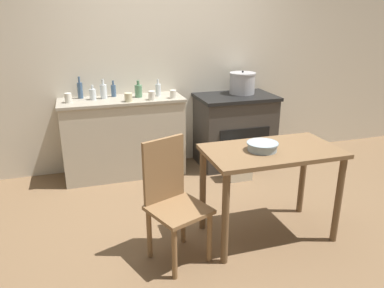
# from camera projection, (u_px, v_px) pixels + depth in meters

# --- Properties ---
(ground_plane) EXTENTS (14.00, 14.00, 0.00)m
(ground_plane) POSITION_uv_depth(u_px,v_px,m) (207.00, 220.00, 3.48)
(ground_plane) COLOR brown
(wall_back) EXTENTS (8.00, 0.07, 2.55)m
(wall_back) POSITION_uv_depth(u_px,v_px,m) (164.00, 61.00, 4.49)
(wall_back) COLOR beige
(wall_back) RESTS_ON ground_plane
(counter_cabinet) EXTENTS (1.39, 0.52, 0.91)m
(counter_cabinet) POSITION_uv_depth(u_px,v_px,m) (124.00, 137.00, 4.34)
(counter_cabinet) COLOR #B2A893
(counter_cabinet) RESTS_ON ground_plane
(stove) EXTENTS (0.94, 0.65, 0.88)m
(stove) POSITION_uv_depth(u_px,v_px,m) (234.00, 130.00, 4.68)
(stove) COLOR #38332D
(stove) RESTS_ON ground_plane
(work_table) EXTENTS (1.09, 0.61, 0.79)m
(work_table) POSITION_uv_depth(u_px,v_px,m) (271.00, 164.00, 3.05)
(work_table) COLOR brown
(work_table) RESTS_ON ground_plane
(chair) EXTENTS (0.52, 0.52, 0.95)m
(chair) POSITION_uv_depth(u_px,v_px,m) (173.00, 198.00, 2.83)
(chair) COLOR olive
(chair) RESTS_ON ground_plane
(flour_sack) EXTENTS (0.27, 0.19, 0.40)m
(flour_sack) POSITION_uv_depth(u_px,v_px,m) (239.00, 163.00, 4.28)
(flour_sack) COLOR beige
(flour_sack) RESTS_ON ground_plane
(stock_pot) EXTENTS (0.32, 0.32, 0.28)m
(stock_pot) POSITION_uv_depth(u_px,v_px,m) (242.00, 83.00, 4.59)
(stock_pot) COLOR #A8A8AD
(stock_pot) RESTS_ON stove
(mixing_bowl_large) EXTENTS (0.25, 0.25, 0.07)m
(mixing_bowl_large) POSITION_uv_depth(u_px,v_px,m) (262.00, 146.00, 2.96)
(mixing_bowl_large) COLOR #93A8B2
(mixing_bowl_large) RESTS_ON work_table
(bottle_far_left) EXTENTS (0.08, 0.08, 0.19)m
(bottle_far_left) POSITION_uv_depth(u_px,v_px,m) (138.00, 91.00, 4.25)
(bottle_far_left) COLOR #517F5B
(bottle_far_left) RESTS_ON counter_cabinet
(bottle_left) EXTENTS (0.06, 0.06, 0.19)m
(bottle_left) POSITION_uv_depth(u_px,v_px,m) (158.00, 90.00, 4.31)
(bottle_left) COLOR silver
(bottle_left) RESTS_ON counter_cabinet
(bottle_mid_left) EXTENTS (0.06, 0.06, 0.18)m
(bottle_mid_left) POSITION_uv_depth(u_px,v_px,m) (114.00, 90.00, 4.28)
(bottle_mid_left) COLOR #3D5675
(bottle_mid_left) RESTS_ON counter_cabinet
(bottle_center_left) EXTENTS (0.06, 0.06, 0.24)m
(bottle_center_left) POSITION_uv_depth(u_px,v_px,m) (80.00, 90.00, 4.18)
(bottle_center_left) COLOR #3D5675
(bottle_center_left) RESTS_ON counter_cabinet
(bottle_center) EXTENTS (0.08, 0.08, 0.22)m
(bottle_center) POSITION_uv_depth(u_px,v_px,m) (104.00, 91.00, 4.17)
(bottle_center) COLOR silver
(bottle_center) RESTS_ON counter_cabinet
(bottle_center_right) EXTENTS (0.07, 0.07, 0.16)m
(bottle_center_right) POSITION_uv_depth(u_px,v_px,m) (93.00, 94.00, 4.13)
(bottle_center_right) COLOR silver
(bottle_center_right) RESTS_ON counter_cabinet
(cup_mid_right) EXTENTS (0.08, 0.08, 0.10)m
(cup_mid_right) POSITION_uv_depth(u_px,v_px,m) (152.00, 95.00, 4.12)
(cup_mid_right) COLOR silver
(cup_mid_right) RESTS_ON counter_cabinet
(cup_right) EXTENTS (0.07, 0.07, 0.09)m
(cup_right) POSITION_uv_depth(u_px,v_px,m) (173.00, 94.00, 4.21)
(cup_right) COLOR silver
(cup_right) RESTS_ON counter_cabinet
(cup_far_right) EXTENTS (0.07, 0.07, 0.10)m
(cup_far_right) POSITION_uv_depth(u_px,v_px,m) (68.00, 98.00, 3.99)
(cup_far_right) COLOR silver
(cup_far_right) RESTS_ON counter_cabinet
(cup_end_right) EXTENTS (0.09, 0.09, 0.09)m
(cup_end_right) POSITION_uv_depth(u_px,v_px,m) (128.00, 97.00, 4.04)
(cup_end_right) COLOR beige
(cup_end_right) RESTS_ON counter_cabinet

